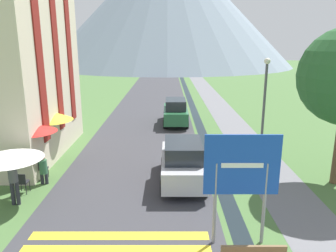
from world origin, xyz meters
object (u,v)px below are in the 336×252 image
parked_car_near (182,162)px  person_standing_terrace (13,180)px  person_seated_near (43,168)px  streetlamp (264,103)px  road_sign (241,173)px  cafe_chair_middle (41,168)px  cafe_chair_near_left (21,181)px  cafe_umbrella_middle_red (32,128)px  parked_car_far (175,112)px  cafe_chair_far_right (40,158)px  cafe_umbrella_rear_yellow (49,116)px  cafe_umbrella_front_white (9,154)px

parked_car_near → person_standing_terrace: bearing=-162.2°
person_seated_near → streetlamp: size_ratio=0.25×
road_sign → parked_car_near: bearing=108.4°
cafe_chair_middle → parked_car_near: bearing=8.0°
cafe_chair_middle → cafe_chair_near_left: size_ratio=1.00×
cafe_chair_middle → cafe_umbrella_middle_red: (-0.40, 0.49, 1.64)m
parked_car_near → cafe_chair_near_left: (-6.27, -1.10, -0.40)m
parked_car_near → road_sign: bearing=-71.6°
road_sign → parked_car_near: 4.72m
parked_car_near → parked_car_far: (-0.09, 10.03, -0.00)m
road_sign → cafe_chair_near_left: size_ratio=3.90×
cafe_chair_near_left → parked_car_near: bearing=-16.9°
parked_car_near → person_standing_terrace: 6.45m
cafe_chair_far_right → cafe_umbrella_rear_yellow: bearing=105.6°
cafe_chair_far_right → cafe_umbrella_rear_yellow: cafe_umbrella_rear_yellow is taller
cafe_chair_middle → streetlamp: size_ratio=0.17×
parked_car_near → person_seated_near: parked_car_near is taller
person_seated_near → streetlamp: (9.56, 2.18, 2.30)m
parked_car_far → cafe_umbrella_middle_red: bearing=-124.5°
cafe_chair_near_left → cafe_umbrella_front_white: (0.07, -0.83, 1.39)m
person_seated_near → cafe_umbrella_middle_red: bearing=124.6°
parked_car_far → person_seated_near: size_ratio=3.29×
cafe_chair_near_left → road_sign: bearing=-49.5°
parked_car_near → cafe_umbrella_middle_red: bearing=173.0°
cafe_chair_middle → cafe_umbrella_front_white: size_ratio=0.37×
streetlamp → road_sign: bearing=-110.6°
cafe_chair_middle → person_standing_terrace: person_standing_terrace is taller
cafe_chair_far_right → streetlamp: size_ratio=0.17×
parked_car_far → cafe_chair_near_left: bearing=-119.1°
person_standing_terrace → person_seated_near: size_ratio=1.33×
cafe_umbrella_front_white → cafe_chair_near_left: bearing=94.7°
parked_car_far → cafe_chair_near_left: size_ratio=4.89×
cafe_umbrella_middle_red → streetlamp: size_ratio=0.46×
cafe_chair_near_left → person_standing_terrace: bearing=-108.3°
parked_car_far → cafe_umbrella_middle_red: (-6.35, -9.24, 1.25)m
parked_car_far → streetlamp: 9.16m
cafe_umbrella_front_white → cafe_umbrella_rear_yellow: size_ratio=0.95×
cafe_umbrella_middle_red → cafe_umbrella_rear_yellow: cafe_umbrella_rear_yellow is taller
road_sign → parked_car_far: size_ratio=0.80×
road_sign → cafe_chair_near_left: road_sign is taller
road_sign → parked_car_near: road_sign is taller
cafe_umbrella_rear_yellow → streetlamp: (10.24, -0.89, 0.78)m
cafe_umbrella_front_white → parked_car_near: bearing=17.2°
cafe_chair_middle → cafe_umbrella_front_white: 2.63m
cafe_chair_middle → person_seated_near: size_ratio=0.67×
cafe_umbrella_middle_red → cafe_chair_far_right: bearing=100.5°
person_standing_terrace → parked_car_near: bearing=17.8°
parked_car_far → cafe_chair_middle: 11.41m
cafe_umbrella_rear_yellow → person_standing_terrace: size_ratio=1.47×
road_sign → person_seated_near: size_ratio=2.62×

